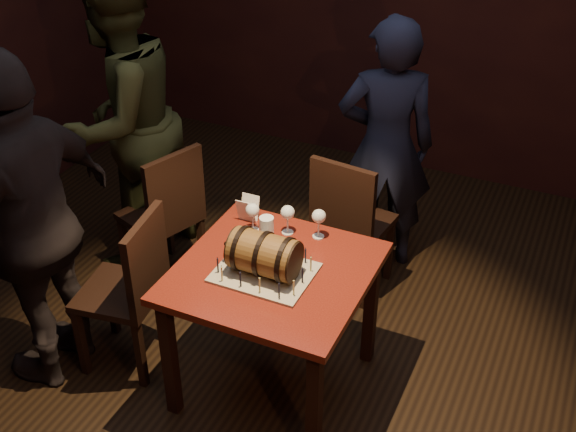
{
  "coord_description": "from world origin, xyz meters",
  "views": [
    {
      "loc": [
        1.23,
        -2.58,
        2.82
      ],
      "look_at": [
        0.02,
        0.05,
        0.95
      ],
      "focal_mm": 45.0,
      "sensor_mm": 36.0,
      "label": 1
    }
  ],
  "objects_px": {
    "person_left_rear": "(121,122)",
    "pint_of_ale": "(267,231)",
    "person_left_front": "(35,226)",
    "wine_glass_mid": "(288,214)",
    "person_back": "(386,147)",
    "wine_glass_right": "(319,218)",
    "chair_left_front": "(132,285)",
    "wine_glass_left": "(252,211)",
    "chair_left_rear": "(167,210)",
    "pub_table": "(274,287)",
    "chair_back": "(349,219)",
    "barrel_cake": "(264,254)"
  },
  "relations": [
    {
      "from": "person_left_rear",
      "to": "pint_of_ale",
      "type": "bearing_deg",
      "value": 74.9
    },
    {
      "from": "pint_of_ale",
      "to": "person_left_front",
      "type": "distance_m",
      "value": 1.12
    },
    {
      "from": "wine_glass_mid",
      "to": "person_back",
      "type": "height_order",
      "value": "person_back"
    },
    {
      "from": "wine_glass_right",
      "to": "person_back",
      "type": "bearing_deg",
      "value": 88.18
    },
    {
      "from": "chair_left_front",
      "to": "person_left_rear",
      "type": "height_order",
      "value": "person_left_rear"
    },
    {
      "from": "wine_glass_left",
      "to": "chair_left_rear",
      "type": "relative_size",
      "value": 0.17
    },
    {
      "from": "chair_left_front",
      "to": "wine_glass_right",
      "type": "bearing_deg",
      "value": 30.8
    },
    {
      "from": "person_back",
      "to": "person_left_front",
      "type": "relative_size",
      "value": 0.91
    },
    {
      "from": "pub_table",
      "to": "chair_left_rear",
      "type": "bearing_deg",
      "value": 151.27
    },
    {
      "from": "pub_table",
      "to": "chair_left_rear",
      "type": "distance_m",
      "value": 1.1
    },
    {
      "from": "wine_glass_right",
      "to": "person_left_rear",
      "type": "xyz_separation_m",
      "value": [
        -1.44,
        0.36,
        0.08
      ]
    },
    {
      "from": "wine_glass_right",
      "to": "chair_left_front",
      "type": "height_order",
      "value": "chair_left_front"
    },
    {
      "from": "pub_table",
      "to": "chair_left_rear",
      "type": "relative_size",
      "value": 0.97
    },
    {
      "from": "pub_table",
      "to": "wine_glass_mid",
      "type": "distance_m",
      "value": 0.39
    },
    {
      "from": "chair_back",
      "to": "wine_glass_right",
      "type": "bearing_deg",
      "value": -86.62
    },
    {
      "from": "wine_glass_left",
      "to": "chair_left_front",
      "type": "distance_m",
      "value": 0.73
    },
    {
      "from": "barrel_cake",
      "to": "wine_glass_left",
      "type": "distance_m",
      "value": 0.37
    },
    {
      "from": "pub_table",
      "to": "barrel_cake",
      "type": "xyz_separation_m",
      "value": [
        -0.02,
        -0.05,
        0.22
      ]
    },
    {
      "from": "chair_back",
      "to": "chair_left_rear",
      "type": "height_order",
      "value": "same"
    },
    {
      "from": "person_left_rear",
      "to": "person_left_front",
      "type": "xyz_separation_m",
      "value": [
        0.24,
        -1.04,
        -0.06
      ]
    },
    {
      "from": "pub_table",
      "to": "pint_of_ale",
      "type": "relative_size",
      "value": 6.0
    },
    {
      "from": "wine_glass_left",
      "to": "barrel_cake",
      "type": "bearing_deg",
      "value": -54.55
    },
    {
      "from": "person_back",
      "to": "person_left_rear",
      "type": "xyz_separation_m",
      "value": [
        -1.47,
        -0.62,
        0.14
      ]
    },
    {
      "from": "chair_left_front",
      "to": "person_left_rear",
      "type": "xyz_separation_m",
      "value": [
        -0.62,
        0.85,
        0.43
      ]
    },
    {
      "from": "wine_glass_mid",
      "to": "chair_left_front",
      "type": "bearing_deg",
      "value": -145.43
    },
    {
      "from": "chair_back",
      "to": "chair_left_rear",
      "type": "bearing_deg",
      "value": -160.38
    },
    {
      "from": "pint_of_ale",
      "to": "chair_left_front",
      "type": "relative_size",
      "value": 0.16
    },
    {
      "from": "chair_left_rear",
      "to": "chair_left_front",
      "type": "height_order",
      "value": "same"
    },
    {
      "from": "wine_glass_right",
      "to": "chair_left_front",
      "type": "bearing_deg",
      "value": -149.2
    },
    {
      "from": "wine_glass_left",
      "to": "person_left_rear",
      "type": "height_order",
      "value": "person_left_rear"
    },
    {
      "from": "wine_glass_mid",
      "to": "wine_glass_right",
      "type": "height_order",
      "value": "same"
    },
    {
      "from": "pint_of_ale",
      "to": "person_back",
      "type": "height_order",
      "value": "person_back"
    },
    {
      "from": "wine_glass_left",
      "to": "pint_of_ale",
      "type": "relative_size",
      "value": 1.07
    },
    {
      "from": "wine_glass_right",
      "to": "chair_back",
      "type": "xyz_separation_m",
      "value": [
        -0.03,
        0.55,
        -0.35
      ]
    },
    {
      "from": "wine_glass_left",
      "to": "chair_back",
      "type": "relative_size",
      "value": 0.17
    },
    {
      "from": "pub_table",
      "to": "chair_left_rear",
      "type": "xyz_separation_m",
      "value": [
        -0.96,
        0.53,
        -0.12
      ]
    },
    {
      "from": "barrel_cake",
      "to": "wine_glass_left",
      "type": "height_order",
      "value": "barrel_cake"
    },
    {
      "from": "wine_glass_mid",
      "to": "chair_back",
      "type": "relative_size",
      "value": 0.17
    },
    {
      "from": "wine_glass_left",
      "to": "chair_left_rear",
      "type": "bearing_deg",
      "value": 159.22
    },
    {
      "from": "chair_back",
      "to": "person_back",
      "type": "height_order",
      "value": "person_back"
    },
    {
      "from": "chair_left_rear",
      "to": "person_left_front",
      "type": "bearing_deg",
      "value": -100.08
    },
    {
      "from": "person_back",
      "to": "chair_back",
      "type": "bearing_deg",
      "value": 59.54
    },
    {
      "from": "chair_back",
      "to": "person_left_front",
      "type": "relative_size",
      "value": 0.52
    },
    {
      "from": "chair_left_front",
      "to": "chair_back",
      "type": "bearing_deg",
      "value": 52.77
    },
    {
      "from": "wine_glass_left",
      "to": "chair_left_front",
      "type": "relative_size",
      "value": 0.17
    },
    {
      "from": "barrel_cake",
      "to": "person_left_rear",
      "type": "bearing_deg",
      "value": 150.64
    },
    {
      "from": "barrel_cake",
      "to": "wine_glass_left",
      "type": "relative_size",
      "value": 2.31
    },
    {
      "from": "chair_left_rear",
      "to": "wine_glass_left",
      "type": "bearing_deg",
      "value": -20.78
    },
    {
      "from": "pub_table",
      "to": "person_left_front",
      "type": "xyz_separation_m",
      "value": [
        -1.12,
        -0.34,
        0.25
      ]
    },
    {
      "from": "pub_table",
      "to": "wine_glass_left",
      "type": "height_order",
      "value": "wine_glass_left"
    }
  ]
}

